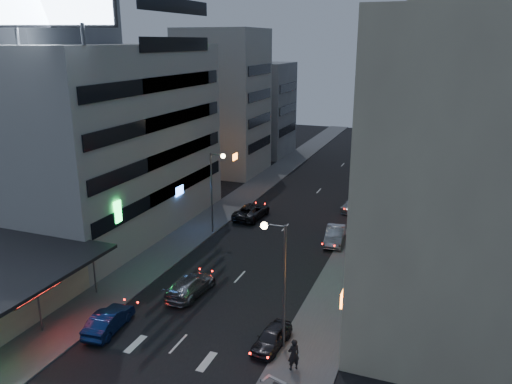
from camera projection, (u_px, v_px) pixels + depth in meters
The scene contains 23 objects.
ground at pixel (143, 383), 27.83m from camera, with size 180.00×180.00×0.00m, color black.
sidewalk_left at pixel (230, 206), 57.36m from camera, with size 4.00×120.00×0.12m, color #4C4C4F.
sidewalk_right at pixel (370, 224), 51.87m from camera, with size 4.00×120.00×0.12m, color #4C4C4F.
white_building at pixel (103, 140), 48.93m from camera, with size 14.00×24.00×18.00m, color #A1A19D.
grey_tower at pixel (44, 54), 52.39m from camera, with size 10.00×14.00×34.00m, color gray.
shophouse_near at pixel (451, 189), 29.16m from camera, with size 10.00×11.00×20.00m, color beige.
shophouse_mid at pixel (456, 175), 39.84m from camera, with size 11.00×12.00×16.00m, color gray.
shophouse_far at pixel (454, 116), 50.76m from camera, with size 10.00×14.00×22.00m, color beige.
far_left_a at pixel (223, 102), 70.46m from camera, with size 11.00×10.00×20.00m, color #A1A19D.
far_left_b at pixel (253, 109), 82.97m from camera, with size 12.00×10.00×15.00m, color gray.
far_right_a at pixel (457, 116), 64.57m from camera, with size 11.00×12.00×18.00m, color gray.
far_right_b at pixel (463, 84), 76.04m from camera, with size 12.00×12.00×24.00m, color beige.
street_lamp_right_near at pixel (278, 268), 29.61m from camera, with size 1.60×0.44×8.02m.
street_lamp_left at pixel (215, 181), 47.96m from camera, with size 1.60×0.44×8.02m.
street_lamp_right_far at pixel (368, 153), 59.98m from camera, with size 1.60×0.44×8.02m.
parked_car_right_near at pixel (272, 338), 30.91m from camera, with size 1.53×3.79×1.29m, color #2B2A30.
parked_car_right_mid at pixel (335, 235), 46.93m from camera, with size 1.62×4.65×1.53m, color #AAACB3.
parked_car_left at pixel (252, 211), 53.60m from camera, with size 2.54×5.51×1.53m, color #232327.
parked_car_right_far at pixel (353, 204), 56.12m from camera, with size 1.94×4.78×1.39m, color gray.
road_car_blue at pixel (109, 321), 32.68m from camera, with size 1.52×4.36×1.44m, color navy.
road_car_silver at pixel (191, 286), 37.34m from camera, with size 2.06×5.06×1.47m, color #929499.
person at pixel (294, 355), 28.50m from camera, with size 0.71×0.47×1.95m, color black.
scooter_silver_b at pixel (288, 374), 27.42m from camera, with size 1.90×0.63×1.16m, color gray, non-canonical shape.
Camera 1 is at (14.37, -19.71, 18.26)m, focal length 35.00 mm.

